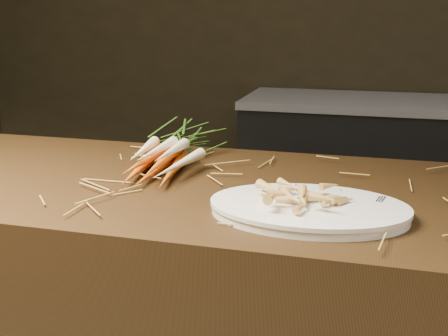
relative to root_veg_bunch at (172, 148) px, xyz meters
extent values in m
cube|color=black|center=(0.72, 1.74, -0.54)|extent=(1.80, 0.60, 0.80)
cube|color=#99999E|center=(0.72, 1.74, -0.12)|extent=(1.82, 0.62, 0.04)
cone|color=#CA3B00|center=(-0.04, -0.13, -0.03)|extent=(0.06, 0.26, 0.03)
cone|color=#CA3B00|center=(0.00, -0.13, -0.03)|extent=(0.04, 0.26, 0.03)
cone|color=#CA3B00|center=(0.04, -0.12, -0.03)|extent=(0.07, 0.26, 0.03)
cone|color=#CA3B00|center=(-0.02, -0.14, 0.00)|extent=(0.04, 0.26, 0.03)
cone|color=#CA3B00|center=(0.02, -0.13, 0.00)|extent=(0.05, 0.26, 0.03)
cone|color=beige|center=(-0.03, -0.12, 0.02)|extent=(0.07, 0.24, 0.04)
cone|color=beige|center=(0.01, -0.13, 0.02)|extent=(0.03, 0.24, 0.04)
cone|color=beige|center=(0.04, -0.12, 0.02)|extent=(0.04, 0.24, 0.04)
cone|color=beige|center=(0.07, -0.14, 0.00)|extent=(0.06, 0.24, 0.03)
ellipsoid|color=#336115|center=(-0.01, 0.10, 0.00)|extent=(0.17, 0.23, 0.08)
cube|color=silver|center=(0.53, -0.31, -0.02)|extent=(0.04, 0.15, 0.00)
camera|label=1|loc=(0.51, -1.34, 0.34)|focal=45.00mm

